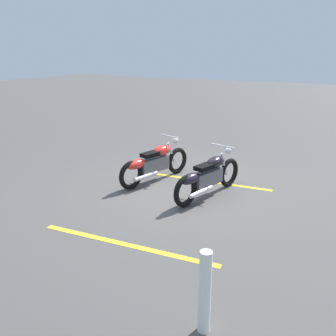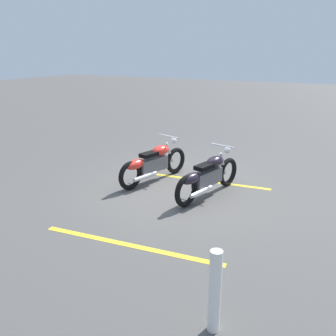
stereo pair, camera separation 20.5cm
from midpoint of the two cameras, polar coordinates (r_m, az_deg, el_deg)
name	(u,v)px [view 1 (the left image)]	position (r m, az deg, el deg)	size (l,w,h in m)	color
ground_plane	(181,187)	(8.38, 2.72, -3.09)	(60.00, 60.00, 0.00)	#514F4C
motorcycle_bright_foreground	(154,163)	(8.62, -1.56, 0.80)	(2.18, 0.78, 1.04)	black
motorcycle_dark_foreground	(207,176)	(7.77, 6.99, -1.32)	(2.19, 0.76, 1.04)	black
bollard_post	(205,293)	(4.20, 7.29, -18.92)	(0.14, 0.14, 1.02)	white
parking_stripe_near	(205,181)	(8.83, 6.50, -2.04)	(3.20, 0.12, 0.01)	yellow
parking_stripe_mid	(126,244)	(6.06, -5.65, -11.92)	(3.20, 0.12, 0.01)	yellow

